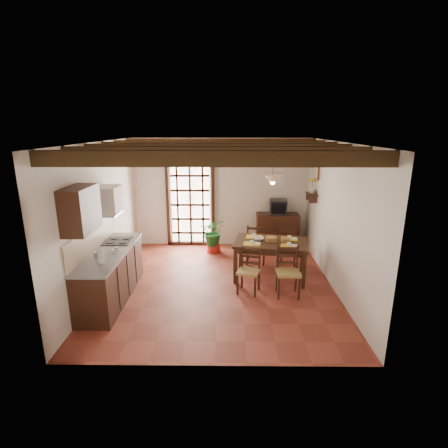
{
  "coord_description": "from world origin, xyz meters",
  "views": [
    {
      "loc": [
        0.18,
        -6.46,
        3.07
      ],
      "look_at": [
        0.1,
        0.4,
        1.15
      ],
      "focal_mm": 28.0,
      "sensor_mm": 36.0,
      "label": 1
    }
  ],
  "objects_px": {
    "chair_near_left": "(249,279)",
    "chair_near_right": "(288,281)",
    "crt_tv": "(278,207)",
    "chair_far_left": "(256,251)",
    "chair_far_right": "(288,253)",
    "sideboard": "(277,231)",
    "potted_plant": "(214,230)",
    "dining_table": "(271,246)",
    "kitchen_counter": "(111,274)",
    "pendant_lamp": "(273,178)"
  },
  "relations": [
    {
      "from": "chair_far_right",
      "to": "sideboard",
      "type": "bearing_deg",
      "value": -65.29
    },
    {
      "from": "dining_table",
      "to": "chair_near_right",
      "type": "xyz_separation_m",
      "value": [
        0.23,
        -0.8,
        -0.4
      ]
    },
    {
      "from": "chair_near_right",
      "to": "crt_tv",
      "type": "distance_m",
      "value": 2.8
    },
    {
      "from": "sideboard",
      "to": "potted_plant",
      "type": "xyz_separation_m",
      "value": [
        -1.64,
        -0.35,
        0.11
      ]
    },
    {
      "from": "kitchen_counter",
      "to": "chair_near_right",
      "type": "bearing_deg",
      "value": 2.53
    },
    {
      "from": "crt_tv",
      "to": "chair_far_left",
      "type": "bearing_deg",
      "value": -114.81
    },
    {
      "from": "kitchen_counter",
      "to": "chair_near_right",
      "type": "relative_size",
      "value": 2.41
    },
    {
      "from": "chair_near_right",
      "to": "crt_tv",
      "type": "relative_size",
      "value": 1.97
    },
    {
      "from": "dining_table",
      "to": "chair_far_left",
      "type": "distance_m",
      "value": 0.93
    },
    {
      "from": "kitchen_counter",
      "to": "chair_far_right",
      "type": "distance_m",
      "value": 3.87
    },
    {
      "from": "chair_near_left",
      "to": "pendant_lamp",
      "type": "height_order",
      "value": "pendant_lamp"
    },
    {
      "from": "chair_far_right",
      "to": "dining_table",
      "type": "bearing_deg",
      "value": 74.81
    },
    {
      "from": "chair_near_right",
      "to": "chair_far_left",
      "type": "distance_m",
      "value": 1.67
    },
    {
      "from": "kitchen_counter",
      "to": "dining_table",
      "type": "distance_m",
      "value": 3.17
    },
    {
      "from": "chair_far_left",
      "to": "chair_far_right",
      "type": "xyz_separation_m",
      "value": [
        0.72,
        -0.12,
        -0.01
      ]
    },
    {
      "from": "chair_near_left",
      "to": "pendant_lamp",
      "type": "relative_size",
      "value": 1.02
    },
    {
      "from": "chair_far_left",
      "to": "sideboard",
      "type": "relative_size",
      "value": 0.88
    },
    {
      "from": "kitchen_counter",
      "to": "crt_tv",
      "type": "relative_size",
      "value": 4.75
    },
    {
      "from": "chair_near_left",
      "to": "kitchen_counter",
      "type": "bearing_deg",
      "value": -156.74
    },
    {
      "from": "kitchen_counter",
      "to": "chair_far_right",
      "type": "xyz_separation_m",
      "value": [
        3.51,
        1.63,
        -0.18
      ]
    },
    {
      "from": "dining_table",
      "to": "pendant_lamp",
      "type": "relative_size",
      "value": 1.9
    },
    {
      "from": "kitchen_counter",
      "to": "chair_near_left",
      "type": "distance_m",
      "value": 2.56
    },
    {
      "from": "dining_table",
      "to": "chair_far_right",
      "type": "relative_size",
      "value": 1.73
    },
    {
      "from": "kitchen_counter",
      "to": "chair_near_left",
      "type": "relative_size",
      "value": 2.62
    },
    {
      "from": "chair_near_right",
      "to": "chair_near_left",
      "type": "bearing_deg",
      "value": 171.07
    },
    {
      "from": "chair_far_left",
      "to": "chair_far_right",
      "type": "bearing_deg",
      "value": 177.12
    },
    {
      "from": "crt_tv",
      "to": "potted_plant",
      "type": "bearing_deg",
      "value": -162.52
    },
    {
      "from": "chair_near_right",
      "to": "sideboard",
      "type": "relative_size",
      "value": 0.87
    },
    {
      "from": "dining_table",
      "to": "chair_near_right",
      "type": "relative_size",
      "value": 1.72
    },
    {
      "from": "crt_tv",
      "to": "potted_plant",
      "type": "distance_m",
      "value": 1.75
    },
    {
      "from": "pendant_lamp",
      "to": "potted_plant",
      "type": "bearing_deg",
      "value": 130.91
    },
    {
      "from": "chair_near_left",
      "to": "potted_plant",
      "type": "relative_size",
      "value": 0.47
    },
    {
      "from": "dining_table",
      "to": "potted_plant",
      "type": "bearing_deg",
      "value": 138.68
    },
    {
      "from": "crt_tv",
      "to": "chair_near_left",
      "type": "bearing_deg",
      "value": -103.36
    },
    {
      "from": "chair_near_left",
      "to": "sideboard",
      "type": "bearing_deg",
      "value": 88.27
    },
    {
      "from": "dining_table",
      "to": "chair_near_left",
      "type": "distance_m",
      "value": 0.94
    },
    {
      "from": "chair_near_right",
      "to": "pendant_lamp",
      "type": "distance_m",
      "value": 2.01
    },
    {
      "from": "dining_table",
      "to": "chair_far_left",
      "type": "bearing_deg",
      "value": 116.0
    },
    {
      "from": "sideboard",
      "to": "chair_far_right",
      "type": "bearing_deg",
      "value": -85.44
    },
    {
      "from": "chair_near_left",
      "to": "crt_tv",
      "type": "bearing_deg",
      "value": 88.23
    },
    {
      "from": "chair_far_left",
      "to": "chair_far_right",
      "type": "height_order",
      "value": "chair_far_left"
    },
    {
      "from": "chair_near_left",
      "to": "chair_near_right",
      "type": "distance_m",
      "value": 0.73
    },
    {
      "from": "chair_near_right",
      "to": "dining_table",
      "type": "bearing_deg",
      "value": 106.89
    },
    {
      "from": "dining_table",
      "to": "chair_far_left",
      "type": "height_order",
      "value": "chair_far_left"
    },
    {
      "from": "kitchen_counter",
      "to": "chair_far_right",
      "type": "height_order",
      "value": "kitchen_counter"
    },
    {
      "from": "chair_near_right",
      "to": "potted_plant",
      "type": "distance_m",
      "value": 2.77
    },
    {
      "from": "crt_tv",
      "to": "potted_plant",
      "type": "relative_size",
      "value": 0.26
    },
    {
      "from": "kitchen_counter",
      "to": "crt_tv",
      "type": "xyz_separation_m",
      "value": [
        3.42,
        2.82,
        0.63
      ]
    },
    {
      "from": "chair_near_left",
      "to": "crt_tv",
      "type": "xyz_separation_m",
      "value": [
        0.88,
        2.55,
        0.83
      ]
    },
    {
      "from": "dining_table",
      "to": "chair_near_left",
      "type": "bearing_deg",
      "value": -115.9
    }
  ]
}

